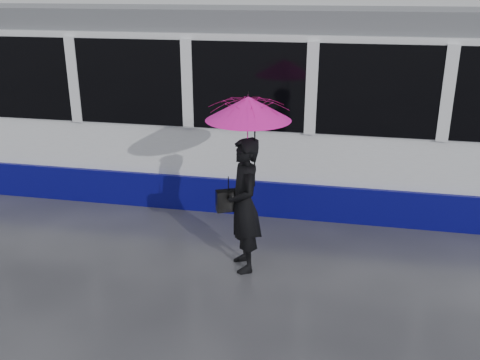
# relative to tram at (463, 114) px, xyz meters

# --- Properties ---
(ground) EXTENTS (90.00, 90.00, 0.00)m
(ground) POSITION_rel_tram_xyz_m (-3.49, -2.50, -1.64)
(ground) COLOR #2A2A2F
(ground) RESTS_ON ground
(rails) EXTENTS (34.00, 1.51, 0.02)m
(rails) POSITION_rel_tram_xyz_m (-3.49, -0.00, -1.63)
(rails) COLOR #3F3D38
(rails) RESTS_ON ground
(tram) EXTENTS (26.00, 2.56, 3.35)m
(tram) POSITION_rel_tram_xyz_m (0.00, 0.00, 0.00)
(tram) COLOR white
(tram) RESTS_ON ground
(woman) EXTENTS (0.69, 0.81, 1.87)m
(woman) POSITION_rel_tram_xyz_m (-3.20, -3.03, -0.70)
(woman) COLOR black
(woman) RESTS_ON ground
(umbrella) EXTENTS (1.46, 1.46, 1.26)m
(umbrella) POSITION_rel_tram_xyz_m (-3.15, -3.03, 0.41)
(umbrella) COLOR #F0146A
(umbrella) RESTS_ON ground
(handbag) EXTENTS (0.36, 0.27, 0.47)m
(handbag) POSITION_rel_tram_xyz_m (-3.42, -3.01, -0.66)
(handbag) COLOR black
(handbag) RESTS_ON ground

